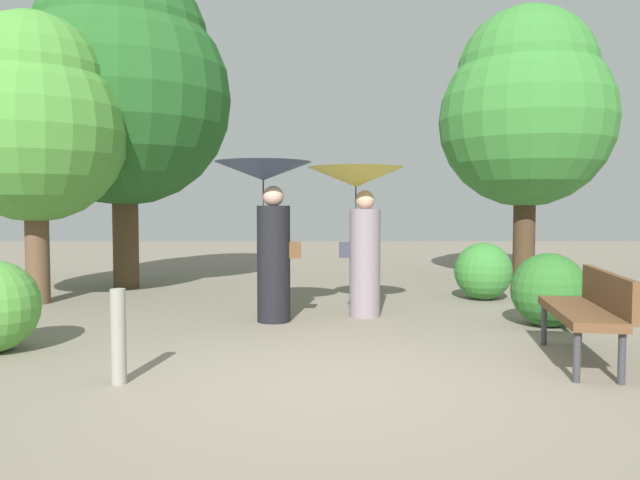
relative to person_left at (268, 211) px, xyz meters
The scene contains 10 objects.
ground_plane 3.06m from the person_left, 76.45° to the right, with size 40.00×40.00×0.00m, color gray.
person_left is the anchor object (origin of this frame).
person_right 1.19m from the person_left, 16.37° to the left, with size 1.23×1.23×1.92m.
park_bench 3.76m from the person_left, 33.63° to the right, with size 0.75×1.56×0.83m.
tree_near_left 4.67m from the person_left, 130.91° to the left, with size 3.67×3.67×5.61m.
tree_near_right 6.32m from the person_left, 41.28° to the left, with size 3.23×3.23×5.12m.
tree_mid_left 3.98m from the person_left, 157.60° to the left, with size 2.60×2.60×4.20m.
bush_path_left 3.70m from the person_left, 28.88° to the left, with size 0.87×0.87×0.87m, color #387F33.
bush_behind_bench 3.48m from the person_left, ahead, with size 0.87×0.87×0.87m, color #2D6B28.
path_marker_post 2.99m from the person_left, 110.70° to the right, with size 0.12×0.12×0.76m, color gray.
Camera 1 is at (-0.08, -4.81, 1.42)m, focal length 34.27 mm.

